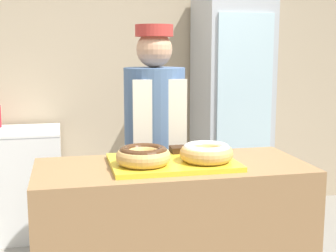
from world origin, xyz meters
name	(u,v)px	position (x,y,z in m)	size (l,w,h in m)	color
wall_back	(120,70)	(0.00, 2.13, 1.35)	(8.00, 0.06, 2.70)	tan
serving_tray	(172,162)	(0.00, 0.00, 0.99)	(0.62, 0.45, 0.02)	yellow
donut_chocolate_glaze	(143,155)	(-0.16, -0.06, 1.04)	(0.27, 0.27, 0.09)	tan
donut_light_glaze	(206,152)	(0.16, -0.06, 1.04)	(0.27, 0.27, 0.09)	tan
brownie_back_left	(152,151)	(-0.08, 0.16, 1.01)	(0.09, 0.09, 0.03)	#382111
brownie_back_right	(179,149)	(0.08, 0.16, 1.01)	(0.09, 0.09, 0.03)	#382111
baker_person	(155,153)	(0.03, 0.63, 0.89)	(0.38, 0.38, 1.69)	#4C4C51
beverage_fridge	(231,111)	(0.94, 1.74, 1.00)	(0.58, 0.67, 1.99)	#ADB2B7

